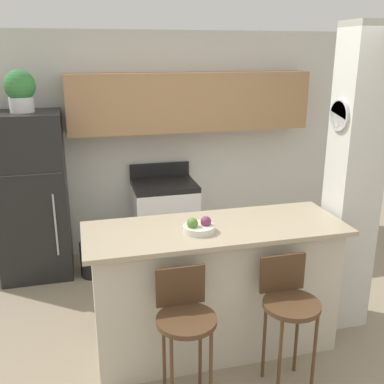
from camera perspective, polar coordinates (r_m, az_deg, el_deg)
The scene contains 11 objects.
ground_plane at distance 3.94m, azimuth 2.78°, elevation -18.82°, with size 14.00×14.00×0.00m, color gray.
wall_back at distance 5.24m, azimuth -2.38°, elevation 8.13°, with size 5.60×0.38×2.55m.
pillar_right at distance 3.95m, azimuth 19.75°, elevation 1.01°, with size 0.38×0.32×2.55m.
counter_bar at distance 3.65m, azimuth 2.90°, elevation -12.05°, with size 2.00×0.72×1.06m.
refrigerator at distance 4.99m, azimuth -19.64°, elevation -0.50°, with size 0.71×0.67×1.75m.
stove_range at distance 5.21m, azimuth -3.46°, elevation -3.54°, with size 0.71×0.61×1.07m.
bar_stool_left at distance 3.06m, azimuth -0.89°, elevation -15.82°, with size 0.40×0.40×0.96m.
bar_stool_right at distance 3.28m, azimuth 12.20°, elevation -13.71°, with size 0.40×0.40×0.96m.
potted_plant_on_fridge at distance 4.79m, azimuth -21.00°, elevation 12.02°, with size 0.30×0.30×0.41m.
fruit_bowl at distance 3.30m, azimuth 0.87°, elevation -4.45°, with size 0.24×0.24×0.12m.
trash_bin at distance 5.00m, azimuth -12.41°, elevation -8.26°, with size 0.28×0.28×0.38m.
Camera 1 is at (-0.96, -3.02, 2.33)m, focal length 42.00 mm.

